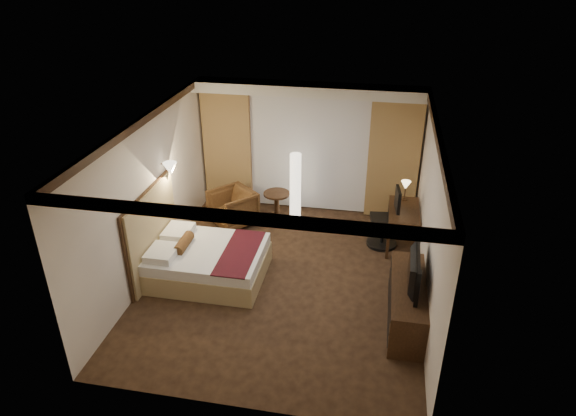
% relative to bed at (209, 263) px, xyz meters
% --- Properties ---
extents(floor, '(4.50, 5.50, 0.01)m').
position_rel_bed_xyz_m(floor, '(1.26, 0.15, -0.27)').
color(floor, black).
rests_on(floor, ground).
extents(ceiling, '(4.50, 5.50, 0.01)m').
position_rel_bed_xyz_m(ceiling, '(1.26, 0.15, 2.43)').
color(ceiling, white).
rests_on(ceiling, back_wall).
extents(back_wall, '(4.50, 0.02, 2.70)m').
position_rel_bed_xyz_m(back_wall, '(1.26, 2.90, 1.08)').
color(back_wall, silver).
rests_on(back_wall, floor).
extents(left_wall, '(0.02, 5.50, 2.70)m').
position_rel_bed_xyz_m(left_wall, '(-0.99, 0.15, 1.08)').
color(left_wall, silver).
rests_on(left_wall, floor).
extents(right_wall, '(0.02, 5.50, 2.70)m').
position_rel_bed_xyz_m(right_wall, '(3.51, 0.15, 1.08)').
color(right_wall, silver).
rests_on(right_wall, floor).
extents(crown_molding, '(4.50, 5.50, 0.12)m').
position_rel_bed_xyz_m(crown_molding, '(1.26, 0.15, 2.37)').
color(crown_molding, black).
rests_on(crown_molding, ceiling).
extents(soffit, '(4.50, 0.50, 0.20)m').
position_rel_bed_xyz_m(soffit, '(1.26, 2.65, 2.33)').
color(soffit, white).
rests_on(soffit, ceiling).
extents(curtain_sheer, '(2.48, 0.04, 2.45)m').
position_rel_bed_xyz_m(curtain_sheer, '(1.26, 2.82, 0.98)').
color(curtain_sheer, silver).
rests_on(curtain_sheer, back_wall).
extents(curtain_left_drape, '(1.00, 0.14, 2.45)m').
position_rel_bed_xyz_m(curtain_left_drape, '(-0.44, 2.76, 0.98)').
color(curtain_left_drape, tan).
rests_on(curtain_left_drape, back_wall).
extents(curtain_right_drape, '(1.00, 0.14, 2.45)m').
position_rel_bed_xyz_m(curtain_right_drape, '(2.96, 2.76, 0.98)').
color(curtain_right_drape, tan).
rests_on(curtain_right_drape, back_wall).
extents(wall_sconce, '(0.24, 0.24, 0.24)m').
position_rel_bed_xyz_m(wall_sconce, '(-0.83, 0.73, 1.35)').
color(wall_sconce, white).
rests_on(wall_sconce, left_wall).
extents(bed, '(1.86, 1.45, 0.55)m').
position_rel_bed_xyz_m(bed, '(0.00, 0.00, 0.00)').
color(bed, white).
rests_on(bed, floor).
extents(headboard, '(0.12, 1.75, 1.50)m').
position_rel_bed_xyz_m(headboard, '(-0.94, 0.00, 0.48)').
color(headboard, tan).
rests_on(headboard, floor).
extents(armchair, '(1.07, 1.06, 0.80)m').
position_rel_bed_xyz_m(armchair, '(-0.11, 1.84, 0.13)').
color(armchair, '#482815').
rests_on(armchair, floor).
extents(side_table, '(0.54, 0.54, 0.59)m').
position_rel_bed_xyz_m(side_table, '(0.71, 2.22, 0.02)').
color(side_table, black).
rests_on(side_table, floor).
extents(floor_lamp, '(0.30, 0.30, 1.44)m').
position_rel_bed_xyz_m(floor_lamp, '(1.08, 2.30, 0.45)').
color(floor_lamp, white).
rests_on(floor_lamp, floor).
extents(desk, '(0.55, 1.13, 0.75)m').
position_rel_bed_xyz_m(desk, '(3.21, 1.64, 0.10)').
color(desk, black).
rests_on(desk, floor).
extents(desk_lamp, '(0.18, 0.18, 0.34)m').
position_rel_bed_xyz_m(desk_lamp, '(3.21, 2.06, 0.65)').
color(desk_lamp, '#FFD899').
rests_on(desk_lamp, desk).
extents(office_chair, '(0.62, 0.62, 1.17)m').
position_rel_bed_xyz_m(office_chair, '(2.86, 1.59, 0.31)').
color(office_chair, black).
rests_on(office_chair, floor).
extents(dresser, '(0.50, 1.73, 0.67)m').
position_rel_bed_xyz_m(dresser, '(3.26, -0.56, 0.06)').
color(dresser, black).
rests_on(dresser, floor).
extents(television, '(0.65, 1.09, 0.14)m').
position_rel_bed_xyz_m(television, '(3.23, -0.56, 0.71)').
color(television, black).
rests_on(television, dresser).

